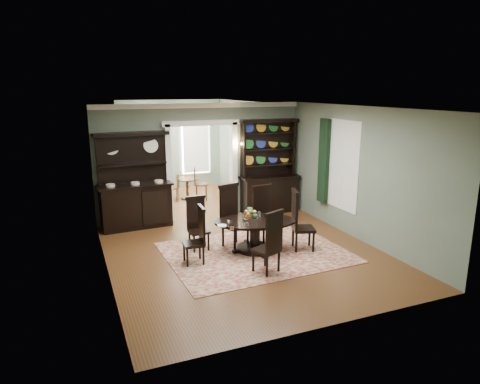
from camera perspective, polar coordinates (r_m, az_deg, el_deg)
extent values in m
cube|color=brown|center=(9.01, 0.80, -8.33)|extent=(5.50, 6.00, 0.01)
cube|color=white|center=(8.36, 0.87, 11.13)|extent=(5.50, 6.00, 0.01)
cube|color=gray|center=(7.93, -17.78, -0.66)|extent=(0.01, 6.00, 3.00)
cube|color=gray|center=(9.94, 15.59, 2.33)|extent=(0.01, 6.00, 3.00)
cube|color=gray|center=(6.02, 12.14, -4.80)|extent=(5.50, 0.01, 3.00)
cube|color=gray|center=(10.94, -14.31, 3.41)|extent=(1.85, 0.01, 3.00)
cube|color=gray|center=(11.99, 3.25, 4.69)|extent=(1.85, 0.01, 3.00)
cube|color=gray|center=(11.19, -5.27, 10.45)|extent=(1.80, 0.01, 0.50)
cube|color=white|center=(11.13, -5.22, 11.41)|extent=(5.50, 0.10, 0.12)
cube|color=brown|center=(13.30, -7.24, -1.13)|extent=(3.50, 3.50, 0.01)
cube|color=white|center=(12.86, -7.64, 11.92)|extent=(3.50, 3.50, 0.01)
cube|color=gray|center=(12.67, -15.13, 4.72)|extent=(0.01, 3.50, 3.00)
cube|color=gray|center=(13.54, -0.23, 5.75)|extent=(0.01, 3.50, 3.00)
cube|color=gray|center=(14.68, -9.22, 6.20)|extent=(3.50, 0.01, 3.00)
cube|color=white|center=(14.46, -12.47, 6.14)|extent=(1.05, 0.06, 2.20)
cube|color=white|center=(14.84, -5.96, 6.57)|extent=(1.05, 0.06, 2.20)
cube|color=white|center=(11.15, -9.53, 2.53)|extent=(0.14, 0.25, 2.50)
cube|color=white|center=(11.67, -0.88, 3.21)|extent=(0.14, 0.25, 2.50)
cube|color=white|center=(11.21, -5.25, 9.17)|extent=(2.08, 0.25, 0.14)
cube|color=white|center=(10.39, 13.57, 3.48)|extent=(0.02, 1.10, 2.00)
cube|color=white|center=(10.38, 13.50, 3.48)|extent=(0.01, 1.22, 2.12)
cube|color=black|center=(10.89, 11.10, 4.07)|extent=(0.10, 0.35, 2.10)
cube|color=gold|center=(11.52, -0.51, 6.10)|extent=(0.08, 0.05, 0.18)
sphere|color=#FFD88C|center=(11.33, -0.70, 6.38)|extent=(0.07, 0.07, 0.07)
sphere|color=#FFD88C|center=(11.41, 0.24, 6.43)|extent=(0.07, 0.07, 0.07)
cube|color=maroon|center=(9.10, 2.07, -8.04)|extent=(3.76, 2.97, 0.01)
ellipsoid|color=black|center=(8.99, 2.01, -3.93)|extent=(1.94, 1.49, 0.05)
cylinder|color=black|center=(9.00, 2.01, -4.12)|extent=(1.95, 1.95, 0.03)
cylinder|color=black|center=(9.09, 1.99, -5.80)|extent=(0.22, 0.22, 0.59)
cylinder|color=black|center=(9.19, 1.98, -7.55)|extent=(0.76, 0.76, 0.09)
cylinder|color=white|center=(8.98, 1.31, -3.62)|extent=(0.29, 0.29, 0.05)
cube|color=black|center=(9.18, -5.52, -5.25)|extent=(0.42, 0.40, 0.05)
cube|color=black|center=(9.23, -5.93, -2.85)|extent=(0.41, 0.06, 0.69)
cube|color=black|center=(9.13, -5.98, -0.72)|extent=(0.44, 0.08, 0.07)
cylinder|color=black|center=(9.06, -6.12, -6.89)|extent=(0.04, 0.04, 0.41)
cylinder|color=black|center=(9.15, -4.22, -6.62)|extent=(0.04, 0.04, 0.41)
cylinder|color=black|center=(9.34, -6.74, -6.25)|extent=(0.04, 0.04, 0.41)
cylinder|color=black|center=(9.43, -4.89, -6.00)|extent=(0.04, 0.04, 0.41)
cube|color=black|center=(9.25, -0.62, -4.48)|extent=(0.62, 0.61, 0.06)
cube|color=black|center=(9.28, -1.50, -1.68)|extent=(0.48, 0.22, 0.83)
cube|color=black|center=(9.18, -1.52, 0.87)|extent=(0.52, 0.25, 0.08)
cylinder|color=black|center=(9.08, -0.71, -6.47)|extent=(0.05, 0.05, 0.49)
cylinder|color=black|center=(9.32, 1.05, -5.93)|extent=(0.05, 0.05, 0.49)
cylinder|color=black|center=(9.35, -2.28, -5.87)|extent=(0.05, 0.05, 0.49)
cylinder|color=black|center=(9.59, -0.53, -5.36)|extent=(0.05, 0.05, 0.49)
cube|color=black|center=(9.48, 3.55, -4.25)|extent=(0.50, 0.49, 0.06)
cube|color=black|center=(9.53, 2.95, -1.65)|extent=(0.46, 0.10, 0.78)
cube|color=black|center=(9.43, 2.97, 0.69)|extent=(0.50, 0.13, 0.08)
cylinder|color=black|center=(9.32, 3.18, -6.05)|extent=(0.05, 0.05, 0.46)
cylinder|color=black|center=(9.51, 5.02, -5.68)|extent=(0.05, 0.05, 0.46)
cylinder|color=black|center=(9.61, 2.05, -5.42)|extent=(0.05, 0.05, 0.46)
cylinder|color=black|center=(9.79, 3.86, -5.08)|extent=(0.05, 0.05, 0.46)
cube|color=black|center=(8.48, -6.22, -6.87)|extent=(0.42, 0.43, 0.05)
cube|color=black|center=(8.40, -5.10, -4.49)|extent=(0.07, 0.41, 0.69)
cube|color=black|center=(8.30, -5.15, -2.16)|extent=(0.09, 0.45, 0.07)
cylinder|color=black|center=(8.67, -7.45, -7.88)|extent=(0.04, 0.04, 0.41)
cylinder|color=black|center=(8.38, -7.03, -8.65)|extent=(0.04, 0.04, 0.41)
cylinder|color=black|center=(8.73, -5.38, -7.67)|extent=(0.04, 0.04, 0.41)
cylinder|color=black|center=(8.44, -4.89, -8.42)|extent=(0.04, 0.04, 0.41)
cube|color=black|center=(9.21, 8.46, -4.88)|extent=(0.57, 0.58, 0.06)
cube|color=black|center=(9.05, 7.30, -2.50)|extent=(0.19, 0.46, 0.79)
cube|color=black|center=(8.95, 7.38, -0.02)|extent=(0.22, 0.50, 0.08)
cylinder|color=black|center=(9.16, 9.77, -6.57)|extent=(0.05, 0.05, 0.46)
cylinder|color=black|center=(9.49, 9.25, -5.82)|extent=(0.05, 0.05, 0.46)
cylinder|color=black|center=(9.08, 7.53, -6.67)|extent=(0.05, 0.05, 0.46)
cylinder|color=black|center=(9.42, 7.09, -5.90)|extent=(0.05, 0.05, 0.46)
cube|color=black|center=(8.06, 3.51, -7.74)|extent=(0.56, 0.55, 0.06)
cube|color=black|center=(7.81, 4.60, -5.51)|extent=(0.42, 0.21, 0.74)
cube|color=black|center=(7.70, 4.65, -2.85)|extent=(0.46, 0.25, 0.08)
cylinder|color=black|center=(8.36, 3.38, -8.52)|extent=(0.05, 0.05, 0.43)
cylinder|color=black|center=(8.13, 1.78, -9.17)|extent=(0.05, 0.05, 0.43)
cylinder|color=black|center=(8.16, 5.19, -9.13)|extent=(0.05, 0.05, 0.43)
cylinder|color=black|center=(7.92, 3.60, -9.83)|extent=(0.05, 0.05, 0.43)
cube|color=black|center=(10.85, -13.68, -1.92)|extent=(1.71, 0.68, 1.05)
cube|color=black|center=(10.72, -13.85, 0.89)|extent=(1.82, 0.74, 0.05)
cube|color=black|center=(10.83, -14.22, 4.39)|extent=(1.68, 0.19, 1.24)
cube|color=black|center=(10.75, -14.10, 3.64)|extent=(1.64, 0.39, 0.04)
cube|color=black|center=(10.63, -14.32, 7.53)|extent=(1.80, 0.47, 0.08)
cube|color=black|center=(11.90, 3.92, -0.34)|extent=(1.55, 0.59, 0.99)
cube|color=black|center=(11.79, 3.96, 2.04)|extent=(1.66, 0.65, 0.04)
cube|color=black|center=(11.86, 3.55, 5.81)|extent=(1.53, 0.11, 1.49)
cube|color=black|center=(11.46, 0.42, 5.56)|extent=(0.06, 0.29, 1.53)
cube|color=black|center=(12.10, 6.97, 5.90)|extent=(0.06, 0.29, 1.53)
cube|color=black|center=(11.66, 3.89, 9.46)|extent=(1.65, 0.39, 0.09)
cube|color=black|center=(11.83, 3.75, 3.64)|extent=(1.54, 0.33, 0.03)
cube|color=black|center=(11.76, 3.78, 5.74)|extent=(1.54, 0.33, 0.03)
cube|color=black|center=(11.71, 3.82, 7.86)|extent=(1.54, 0.33, 0.03)
cylinder|color=#553418|center=(13.33, -7.07, 1.74)|extent=(0.71, 0.71, 0.04)
cylinder|color=#553418|center=(13.40, -7.03, 0.45)|extent=(0.09, 0.09, 0.62)
cylinder|color=#553418|center=(13.47, -7.00, -0.79)|extent=(0.39, 0.39, 0.05)
cylinder|color=#553418|center=(13.24, -8.92, 0.55)|extent=(0.35, 0.35, 0.04)
cube|color=#553418|center=(13.17, -8.27, 1.48)|extent=(0.15, 0.30, 0.44)
cylinder|color=#553418|center=(13.43, -9.31, -0.16)|extent=(0.03, 0.03, 0.40)
cylinder|color=#553418|center=(13.19, -9.51, -0.41)|extent=(0.03, 0.03, 0.40)
cylinder|color=#553418|center=(13.38, -8.27, -0.16)|extent=(0.03, 0.03, 0.40)
cylinder|color=#553418|center=(13.15, -8.45, -0.42)|extent=(0.03, 0.03, 0.40)
cylinder|color=#553418|center=(13.24, -5.19, 1.02)|extent=(0.43, 0.43, 0.04)
cube|color=#553418|center=(13.19, -6.05, 2.14)|extent=(0.15, 0.37, 0.53)
cylinder|color=#553418|center=(13.15, -4.54, -0.13)|extent=(0.04, 0.04, 0.48)
cylinder|color=#553418|center=(13.44, -4.52, 0.17)|extent=(0.04, 0.04, 0.48)
cylinder|color=#553418|center=(13.16, -5.83, -0.15)|extent=(0.04, 0.04, 0.48)
cylinder|color=#553418|center=(13.45, -5.79, 0.15)|extent=(0.04, 0.04, 0.48)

